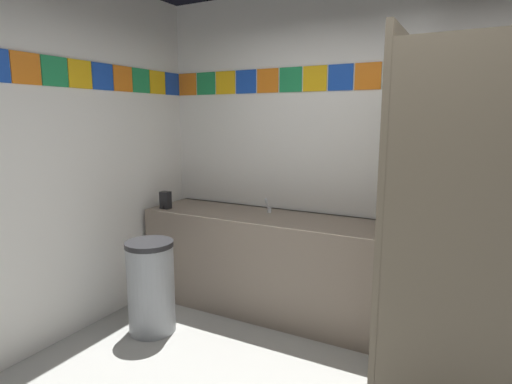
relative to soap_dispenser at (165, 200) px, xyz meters
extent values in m
cube|color=white|center=(1.80, 0.54, 0.44)|extent=(4.00, 0.08, 2.76)
cube|color=orange|center=(-0.09, 0.49, 1.07)|extent=(0.21, 0.01, 0.21)
cube|color=#1E8C4C|center=(0.13, 0.49, 1.07)|extent=(0.21, 0.01, 0.21)
cube|color=yellow|center=(0.36, 0.49, 1.07)|extent=(0.21, 0.01, 0.21)
cube|color=#1947B7|center=(0.58, 0.49, 1.07)|extent=(0.21, 0.01, 0.21)
cube|color=orange|center=(0.80, 0.49, 1.07)|extent=(0.21, 0.01, 0.21)
cube|color=#1E8C4C|center=(1.02, 0.49, 1.07)|extent=(0.21, 0.01, 0.21)
cube|color=yellow|center=(1.25, 0.49, 1.07)|extent=(0.21, 0.01, 0.21)
cube|color=#1947B7|center=(1.47, 0.49, 1.07)|extent=(0.21, 0.01, 0.21)
cube|color=orange|center=(1.69, 0.49, 1.07)|extent=(0.21, 0.01, 0.21)
cube|color=#1E8C4C|center=(1.91, 0.49, 1.07)|extent=(0.21, 0.01, 0.21)
cube|color=yellow|center=(2.14, 0.49, 1.07)|extent=(0.21, 0.01, 0.21)
cube|color=#1947B7|center=(2.36, 0.49, 1.07)|extent=(0.21, 0.01, 0.21)
cube|color=orange|center=(2.58, 0.49, 1.07)|extent=(0.21, 0.01, 0.21)
cube|color=white|center=(-0.24, -1.23, 0.44)|extent=(0.08, 3.46, 2.76)
cube|color=orange|center=(-0.19, -1.12, 1.07)|extent=(0.01, 0.21, 0.21)
cube|color=#1E8C4C|center=(-0.19, -0.91, 1.07)|extent=(0.01, 0.21, 0.21)
cube|color=yellow|center=(-0.19, -0.69, 1.07)|extent=(0.01, 0.21, 0.21)
cube|color=#1947B7|center=(-0.19, -0.47, 1.07)|extent=(0.01, 0.21, 0.21)
cube|color=orange|center=(-0.19, -0.26, 1.07)|extent=(0.01, 0.21, 0.21)
cube|color=#1E8C4C|center=(-0.19, -0.04, 1.07)|extent=(0.01, 0.21, 0.21)
cube|color=yellow|center=(-0.19, 0.18, 1.07)|extent=(0.01, 0.21, 0.21)
cube|color=#1947B7|center=(-0.19, 0.39, 1.07)|extent=(0.01, 0.21, 0.21)
cube|color=gray|center=(0.92, 0.19, -0.51)|extent=(2.14, 0.62, 0.86)
cube|color=gray|center=(0.92, 0.49, -0.12)|extent=(2.14, 0.03, 0.08)
cylinder|color=white|center=(0.92, 0.16, -0.13)|extent=(0.34, 0.34, 0.10)
cylinder|color=silver|center=(0.92, 0.30, -0.05)|extent=(0.04, 0.04, 0.05)
cylinder|color=silver|center=(0.92, 0.25, 0.02)|extent=(0.02, 0.06, 0.09)
cube|color=black|center=(0.00, 0.00, 0.00)|extent=(0.09, 0.07, 0.16)
cylinder|color=black|center=(0.00, -0.04, -0.06)|extent=(0.02, 0.02, 0.03)
cube|color=#726651|center=(2.10, -0.16, 0.14)|extent=(0.04, 1.32, 2.15)
cube|color=#726651|center=(2.55, -0.80, 0.14)|extent=(0.90, 0.04, 1.98)
cylinder|color=silver|center=(2.12, -0.80, 0.25)|extent=(0.02, 0.02, 0.10)
cylinder|color=white|center=(2.69, 0.10, -0.74)|extent=(0.38, 0.38, 0.40)
torus|color=white|center=(2.69, 0.10, -0.52)|extent=(0.39, 0.39, 0.05)
cube|color=white|center=(2.69, 0.31, -0.37)|extent=(0.34, 0.17, 0.34)
cylinder|color=#999EA3|center=(0.32, -0.58, -0.59)|extent=(0.37, 0.37, 0.70)
cylinder|color=#262628|center=(0.32, -0.58, -0.22)|extent=(0.37, 0.37, 0.04)
camera|label=1|loc=(2.53, -2.95, 0.75)|focal=29.42mm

